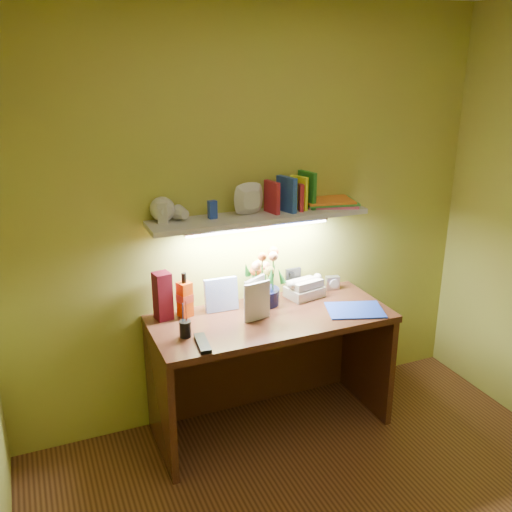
{
  "coord_description": "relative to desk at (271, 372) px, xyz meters",
  "views": [
    {
      "loc": [
        -1.25,
        -1.54,
        2.17
      ],
      "look_at": [
        -0.03,
        1.35,
        1.07
      ],
      "focal_mm": 40.0,
      "sensor_mm": 36.0,
      "label": 1
    }
  ],
  "objects": [
    {
      "name": "desk",
      "position": [
        0.0,
        0.0,
        0.0
      ],
      "size": [
        1.4,
        0.6,
        0.75
      ],
      "primitive_type": "cube",
      "color": "#3E1A11",
      "rests_on": "ground"
    },
    {
      "name": "wall_shelf",
      "position": [
        0.01,
        0.18,
        0.96
      ],
      "size": [
        1.32,
        0.32,
        0.25
      ],
      "color": "silver",
      "rests_on": "ground"
    },
    {
      "name": "desk_book_b",
      "position": [
        -0.18,
        -0.03,
        0.49
      ],
      "size": [
        0.17,
        0.04,
        0.23
      ],
      "primitive_type": "imported",
      "rotation": [
        0.0,
        0.0,
        0.14
      ],
      "color": "silver",
      "rests_on": "desk"
    },
    {
      "name": "art_card",
      "position": [
        -0.24,
        0.19,
        0.47
      ],
      "size": [
        0.2,
        0.05,
        0.2
      ],
      "primitive_type": null,
      "rotation": [
        0.0,
        0.0,
        -0.04
      ],
      "color": "silver",
      "rests_on": "desk"
    },
    {
      "name": "whisky_bottle",
      "position": [
        -0.46,
        0.19,
        0.51
      ],
      "size": [
        0.09,
        0.09,
        0.27
      ],
      "primitive_type": null,
      "rotation": [
        0.0,
        0.0,
        0.37
      ],
      "color": "#BE3905",
      "rests_on": "desk"
    },
    {
      "name": "desk_clock",
      "position": [
        0.53,
        0.22,
        0.42
      ],
      "size": [
        0.09,
        0.06,
        0.09
      ],
      "primitive_type": "cube",
      "rotation": [
        0.0,
        0.0,
        -0.17
      ],
      "color": "#B4B5B9",
      "rests_on": "desk"
    },
    {
      "name": "blue_folder",
      "position": [
        0.49,
        -0.13,
        0.38
      ],
      "size": [
        0.39,
        0.33,
        0.01
      ],
      "primitive_type": "cube",
      "rotation": [
        0.0,
        0.0,
        -0.32
      ],
      "color": "#2341BB",
      "rests_on": "desk"
    },
    {
      "name": "desk_book_a",
      "position": [
        -0.16,
        -0.0,
        0.49
      ],
      "size": [
        0.17,
        0.1,
        0.24
      ],
      "primitive_type": "imported",
      "rotation": [
        0.0,
        0.0,
        0.47
      ],
      "color": "beige",
      "rests_on": "desk"
    },
    {
      "name": "telephone",
      "position": [
        0.31,
        0.18,
        0.44
      ],
      "size": [
        0.24,
        0.2,
        0.13
      ],
      "primitive_type": null,
      "rotation": [
        0.0,
        0.0,
        0.19
      ],
      "color": "beige",
      "rests_on": "desk"
    },
    {
      "name": "tv_remote",
      "position": [
        -0.48,
        -0.19,
        0.39
      ],
      "size": [
        0.08,
        0.21,
        0.02
      ],
      "primitive_type": "cube",
      "rotation": [
        0.0,
        0.0,
        -0.11
      ],
      "color": "black",
      "rests_on": "desk"
    },
    {
      "name": "whisky_box",
      "position": [
        -0.59,
        0.21,
        0.52
      ],
      "size": [
        0.1,
        0.1,
        0.28
      ],
      "primitive_type": "cube",
      "rotation": [
        0.0,
        0.0,
        0.18
      ],
      "color": "#500915",
      "rests_on": "desk"
    },
    {
      "name": "flower_bouquet",
      "position": [
        0.03,
        0.18,
        0.54
      ],
      "size": [
        0.24,
        0.24,
        0.33
      ],
      "primitive_type": null,
      "rotation": [
        0.0,
        0.0,
        -0.14
      ],
      "color": "#0B0E35",
      "rests_on": "desk"
    },
    {
      "name": "pen_cup",
      "position": [
        -0.53,
        -0.06,
        0.45
      ],
      "size": [
        0.07,
        0.07,
        0.15
      ],
      "primitive_type": "cylinder",
      "rotation": [
        0.0,
        0.0,
        0.1
      ],
      "color": "black",
      "rests_on": "desk"
    }
  ]
}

